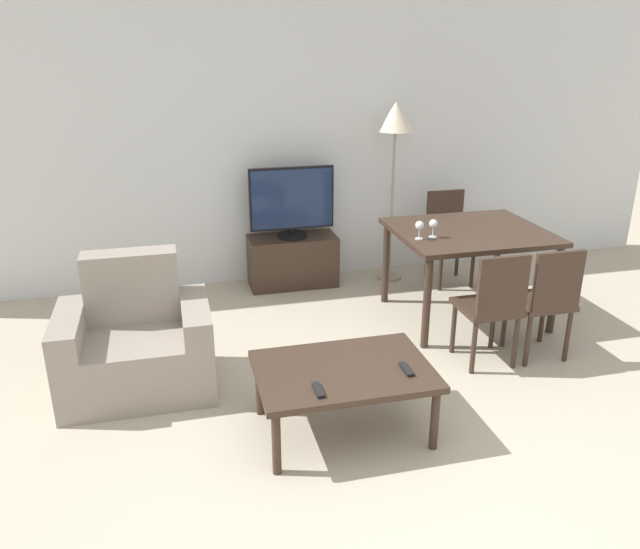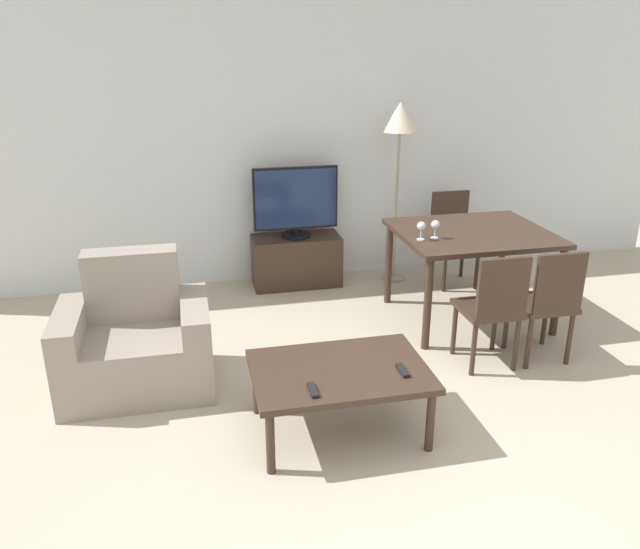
{
  "view_description": "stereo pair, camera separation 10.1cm",
  "coord_description": "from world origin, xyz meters",
  "px_view_note": "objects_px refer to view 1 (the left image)",
  "views": [
    {
      "loc": [
        -1.12,
        -2.34,
        2.23
      ],
      "look_at": [
        -0.12,
        1.69,
        0.65
      ],
      "focal_mm": 35.0,
      "sensor_mm": 36.0,
      "label": 1
    },
    {
      "loc": [
        -1.02,
        -2.36,
        2.23
      ],
      "look_at": [
        -0.12,
        1.69,
        0.65
      ],
      "focal_mm": 35.0,
      "sensor_mm": 36.0,
      "label": 2
    }
  ],
  "objects_px": {
    "tv_stand": "(293,261)",
    "remote_primary": "(406,369)",
    "armchair": "(136,346)",
    "tv": "(292,202)",
    "remote_secondary": "(318,390)",
    "wine_glass_left": "(419,227)",
    "dining_chair_far": "(448,232)",
    "wine_glass_center": "(433,225)",
    "coffee_table": "(344,375)",
    "dining_chair_near": "(493,303)",
    "dining_chair_near_right": "(546,298)",
    "floor_lamp": "(395,127)",
    "dining_table": "(469,240)"
  },
  "relations": [
    {
      "from": "tv_stand",
      "to": "remote_primary",
      "type": "distance_m",
      "value": 2.54
    },
    {
      "from": "armchair",
      "to": "tv",
      "type": "xyz_separation_m",
      "value": [
        1.39,
        1.58,
        0.5
      ]
    },
    {
      "from": "remote_secondary",
      "to": "wine_glass_left",
      "type": "xyz_separation_m",
      "value": [
        1.15,
        1.43,
        0.43
      ]
    },
    {
      "from": "dining_chair_far",
      "to": "wine_glass_center",
      "type": "height_order",
      "value": "wine_glass_center"
    },
    {
      "from": "coffee_table",
      "to": "wine_glass_left",
      "type": "relative_size",
      "value": 7.03
    },
    {
      "from": "tv_stand",
      "to": "remote_primary",
      "type": "xyz_separation_m",
      "value": [
        0.16,
        -2.53,
        0.2
      ]
    },
    {
      "from": "tv_stand",
      "to": "dining_chair_near",
      "type": "bearing_deg",
      "value": -60.86
    },
    {
      "from": "remote_secondary",
      "to": "remote_primary",
      "type": "bearing_deg",
      "value": 10.04
    },
    {
      "from": "dining_chair_near_right",
      "to": "wine_glass_left",
      "type": "height_order",
      "value": "wine_glass_left"
    },
    {
      "from": "tv",
      "to": "dining_chair_near",
      "type": "xyz_separation_m",
      "value": [
        1.05,
        -1.88,
        -0.33
      ]
    },
    {
      "from": "floor_lamp",
      "to": "coffee_table",
      "type": "bearing_deg",
      "value": -116.0
    },
    {
      "from": "tv_stand",
      "to": "floor_lamp",
      "type": "height_order",
      "value": "floor_lamp"
    },
    {
      "from": "dining_chair_far",
      "to": "remote_secondary",
      "type": "xyz_separation_m",
      "value": [
        -1.87,
        -2.39,
        -0.05
      ]
    },
    {
      "from": "tv_stand",
      "to": "dining_table",
      "type": "bearing_deg",
      "value": -40.03
    },
    {
      "from": "tv",
      "to": "dining_table",
      "type": "relative_size",
      "value": 0.65
    },
    {
      "from": "dining_table",
      "to": "dining_chair_near_right",
      "type": "bearing_deg",
      "value": -75.6
    },
    {
      "from": "tv",
      "to": "dining_table",
      "type": "distance_m",
      "value": 1.65
    },
    {
      "from": "dining_chair_far",
      "to": "tv",
      "type": "bearing_deg",
      "value": 170.98
    },
    {
      "from": "tv",
      "to": "dining_chair_far",
      "type": "xyz_separation_m",
      "value": [
        1.47,
        -0.23,
        -0.33
      ]
    },
    {
      "from": "armchair",
      "to": "floor_lamp",
      "type": "distance_m",
      "value": 3.03
    },
    {
      "from": "dining_table",
      "to": "tv_stand",
      "type": "bearing_deg",
      "value": 139.97
    },
    {
      "from": "wine_glass_left",
      "to": "floor_lamp",
      "type": "bearing_deg",
      "value": 80.11
    },
    {
      "from": "coffee_table",
      "to": "remote_secondary",
      "type": "relative_size",
      "value": 6.84
    },
    {
      "from": "dining_chair_far",
      "to": "remote_primary",
      "type": "distance_m",
      "value": 2.64
    },
    {
      "from": "tv_stand",
      "to": "coffee_table",
      "type": "xyz_separation_m",
      "value": [
        -0.19,
        -2.41,
        0.14
      ]
    },
    {
      "from": "dining_chair_near_right",
      "to": "wine_glass_center",
      "type": "xyz_separation_m",
      "value": [
        -0.59,
        0.7,
        0.38
      ]
    },
    {
      "from": "tv_stand",
      "to": "tv",
      "type": "bearing_deg",
      "value": -90.0
    },
    {
      "from": "coffee_table",
      "to": "dining_chair_far",
      "type": "height_order",
      "value": "dining_chair_far"
    },
    {
      "from": "armchair",
      "to": "dining_chair_far",
      "type": "height_order",
      "value": "armchair"
    },
    {
      "from": "coffee_table",
      "to": "floor_lamp",
      "type": "relative_size",
      "value": 0.61
    },
    {
      "from": "tv",
      "to": "dining_chair_near",
      "type": "distance_m",
      "value": 2.18
    },
    {
      "from": "tv",
      "to": "wine_glass_center",
      "type": "relative_size",
      "value": 5.37
    },
    {
      "from": "armchair",
      "to": "coffee_table",
      "type": "relative_size",
      "value": 0.96
    },
    {
      "from": "tv_stand",
      "to": "dining_chair_near",
      "type": "relative_size",
      "value": 0.95
    },
    {
      "from": "dining_chair_near_right",
      "to": "floor_lamp",
      "type": "height_order",
      "value": "floor_lamp"
    },
    {
      "from": "dining_chair_near",
      "to": "tv",
      "type": "bearing_deg",
      "value": 119.18
    },
    {
      "from": "remote_secondary",
      "to": "wine_glass_center",
      "type": "distance_m",
      "value": 1.97
    },
    {
      "from": "tv_stand",
      "to": "wine_glass_left",
      "type": "xyz_separation_m",
      "value": [
        0.76,
        -1.2,
        0.63
      ]
    },
    {
      "from": "dining_table",
      "to": "dining_chair_near_right",
      "type": "distance_m",
      "value": 0.87
    },
    {
      "from": "dining_chair_near",
      "to": "wine_glass_center",
      "type": "relative_size",
      "value": 5.95
    },
    {
      "from": "dining_table",
      "to": "floor_lamp",
      "type": "relative_size",
      "value": 0.71
    },
    {
      "from": "wine_glass_left",
      "to": "remote_secondary",
      "type": "bearing_deg",
      "value": -128.95
    },
    {
      "from": "armchair",
      "to": "dining_chair_far",
      "type": "xyz_separation_m",
      "value": [
        2.86,
        1.35,
        0.18
      ]
    },
    {
      "from": "dining_chair_far",
      "to": "remote_primary",
      "type": "relative_size",
      "value": 5.8
    },
    {
      "from": "tv_stand",
      "to": "remote_secondary",
      "type": "distance_m",
      "value": 2.66
    },
    {
      "from": "armchair",
      "to": "wine_glass_center",
      "type": "bearing_deg",
      "value": 10.04
    },
    {
      "from": "floor_lamp",
      "to": "wine_glass_center",
      "type": "height_order",
      "value": "floor_lamp"
    },
    {
      "from": "tv_stand",
      "to": "dining_table",
      "type": "distance_m",
      "value": 1.71
    },
    {
      "from": "coffee_table",
      "to": "dining_chair_far",
      "type": "xyz_separation_m",
      "value": [
        1.66,
        2.17,
        0.11
      ]
    },
    {
      "from": "coffee_table",
      "to": "remote_secondary",
      "type": "xyz_separation_m",
      "value": [
        -0.21,
        -0.22,
        0.05
      ]
    }
  ]
}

